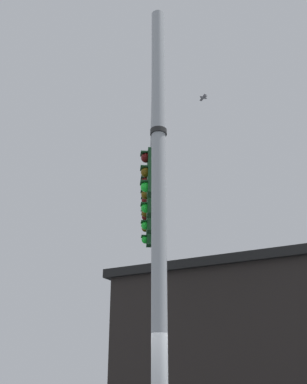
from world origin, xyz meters
The scene contains 8 objects.
signal_pole centered at (0.00, 0.00, 3.88)m, with size 0.22×0.22×7.75m, color #ADB2B7.
mast_arm centered at (3.90, -0.29, 7.00)m, with size 0.18×0.18×7.82m, color #ADB2B7.
traffic_light_nearest_pole centered at (3.07, -0.21, 6.21)m, with size 0.54×0.49×1.31m.
traffic_light_mid_inner centered at (4.36, -0.30, 6.21)m, with size 0.54×0.49×1.31m.
traffic_light_mid_outer centered at (5.65, -0.40, 6.21)m, with size 0.54×0.49×1.31m.
traffic_light_arm_end centered at (6.94, -0.50, 6.21)m, with size 0.54×0.49×1.31m.
street_name_sign centered at (0.41, -0.03, 5.46)m, with size 1.37×0.26×0.22m.
bird_flying centered at (6.83, -2.21, 10.76)m, with size 0.36×0.29×0.11m.
Camera 1 is at (-6.37, 0.67, 1.81)m, focal length 45.02 mm.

